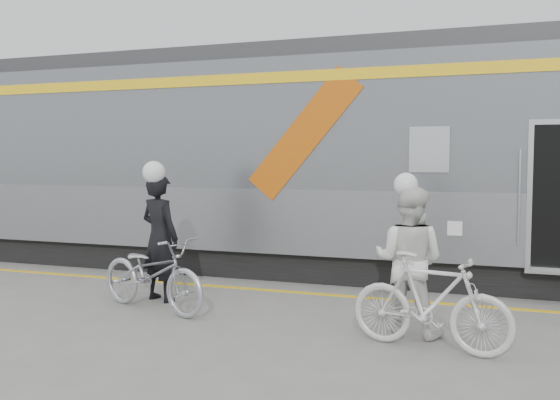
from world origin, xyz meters
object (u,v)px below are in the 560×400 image
at_px(man, 160,237).
at_px(bicycle_left, 152,273).
at_px(woman, 409,261).
at_px(bicycle_right, 430,302).

height_order(man, bicycle_left, man).
distance_m(man, bicycle_left, 0.72).
height_order(woman, bicycle_right, woman).
bearing_deg(bicycle_right, bicycle_left, 93.22).
height_order(bicycle_left, bicycle_right, bicycle_right).
distance_m(bicycle_left, bicycle_right, 3.83).
xyz_separation_m(man, bicycle_left, (0.20, -0.55, -0.43)).
xyz_separation_m(bicycle_left, woman, (3.50, 0.03, 0.37)).
bearing_deg(bicycle_right, woman, 39.67).
relative_size(bicycle_left, woman, 1.11).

